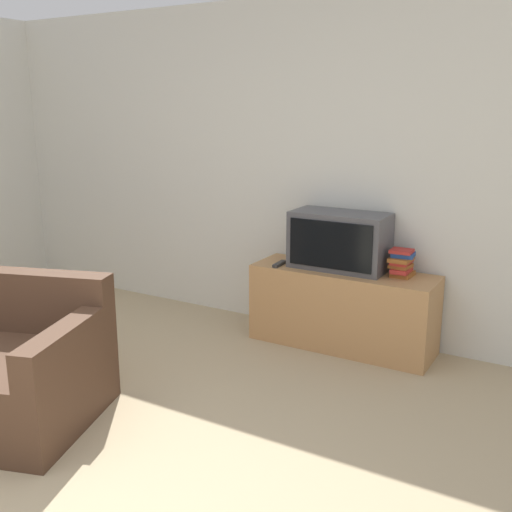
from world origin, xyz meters
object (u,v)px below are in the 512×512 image
(book_stack, at_px, (402,263))
(remote_on_stand, at_px, (279,264))
(tv_stand, at_px, (342,309))
(television, at_px, (339,241))

(book_stack, xyz_separation_m, remote_on_stand, (-0.90, -0.18, -0.09))
(tv_stand, bearing_deg, remote_on_stand, -166.76)
(television, xyz_separation_m, remote_on_stand, (-0.42, -0.15, -0.20))
(remote_on_stand, bearing_deg, tv_stand, 13.24)
(television, distance_m, book_stack, 0.49)
(tv_stand, xyz_separation_m, remote_on_stand, (-0.48, -0.11, 0.31))
(tv_stand, xyz_separation_m, book_stack, (0.41, 0.07, 0.40))
(tv_stand, height_order, television, television)
(television, height_order, remote_on_stand, television)
(tv_stand, relative_size, remote_on_stand, 7.75)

